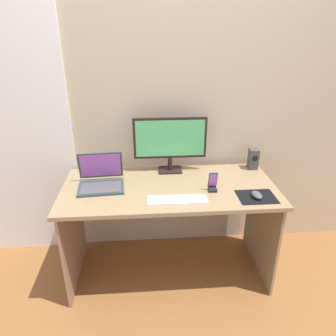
% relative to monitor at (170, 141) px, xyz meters
% --- Properties ---
extents(ground_plane, '(8.00, 8.00, 0.00)m').
position_rel_monitor_xyz_m(ground_plane, '(-0.03, -0.26, -1.00)').
color(ground_plane, brown).
extents(wall_back, '(6.00, 0.04, 2.50)m').
position_rel_monitor_xyz_m(wall_back, '(-0.03, 0.16, 0.25)').
color(wall_back, '#BCAB8C').
rests_on(wall_back, ground_plane).
extents(door_left, '(0.82, 0.02, 2.02)m').
position_rel_monitor_xyz_m(door_left, '(-1.16, 0.13, 0.01)').
color(door_left, white).
rests_on(door_left, ground_plane).
extents(desk, '(1.51, 0.70, 0.76)m').
position_rel_monitor_xyz_m(desk, '(-0.03, -0.26, -0.40)').
color(desk, '#917853').
rests_on(desk, ground_plane).
extents(monitor, '(0.55, 0.14, 0.43)m').
position_rel_monitor_xyz_m(monitor, '(0.00, 0.00, 0.00)').
color(monitor, black).
rests_on(monitor, desk).
extents(speaker_right, '(0.07, 0.08, 0.16)m').
position_rel_monitor_xyz_m(speaker_right, '(0.66, -0.00, -0.16)').
color(speaker_right, '#3C3F38').
rests_on(speaker_right, desk).
extents(laptop, '(0.33, 0.30, 0.23)m').
position_rel_monitor_xyz_m(laptop, '(-0.51, -0.22, -0.20)').
color(laptop, '#2B4041').
rests_on(laptop, desk).
extents(keyboard_external, '(0.39, 0.12, 0.01)m').
position_rel_monitor_xyz_m(keyboard_external, '(0.01, -0.46, -0.24)').
color(keyboard_external, white).
rests_on(keyboard_external, desk).
extents(mousepad, '(0.25, 0.20, 0.00)m').
position_rel_monitor_xyz_m(mousepad, '(0.54, -0.46, -0.24)').
color(mousepad, black).
rests_on(mousepad, desk).
extents(mouse, '(0.07, 0.11, 0.04)m').
position_rel_monitor_xyz_m(mouse, '(0.54, -0.47, -0.22)').
color(mouse, '#494D51').
rests_on(mouse, mousepad).
extents(phone_in_dock, '(0.06, 0.06, 0.14)m').
position_rel_monitor_xyz_m(phone_in_dock, '(0.27, -0.35, -0.20)').
color(phone_in_dock, black).
rests_on(phone_in_dock, desk).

